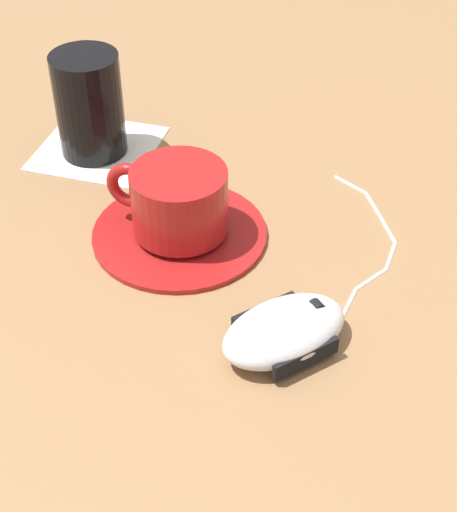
# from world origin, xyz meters

# --- Properties ---
(ground_plane) EXTENTS (3.00, 3.00, 0.00)m
(ground_plane) POSITION_xyz_m (0.00, 0.00, 0.00)
(ground_plane) COLOR olive
(saucer) EXTENTS (0.15, 0.15, 0.01)m
(saucer) POSITION_xyz_m (-0.00, 0.02, 0.00)
(saucer) COLOR maroon
(saucer) RESTS_ON ground
(coffee_cup) EXTENTS (0.08, 0.11, 0.06)m
(coffee_cup) POSITION_xyz_m (-0.00, 0.02, 0.04)
(coffee_cup) COLOR maroon
(coffee_cup) RESTS_ON saucer
(computer_mouse) EXTENTS (0.11, 0.10, 0.03)m
(computer_mouse) POSITION_xyz_m (0.09, 0.14, 0.02)
(computer_mouse) COLOR silver
(computer_mouse) RESTS_ON ground
(mouse_cable) EXTENTS (0.18, 0.08, 0.00)m
(mouse_cable) POSITION_xyz_m (-0.06, 0.17, 0.00)
(mouse_cable) COLOR white
(mouse_cable) RESTS_ON ground
(napkin_under_glass) EXTENTS (0.12, 0.12, 0.00)m
(napkin_under_glass) POSITION_xyz_m (-0.09, -0.12, 0.00)
(napkin_under_glass) COLOR silver
(napkin_under_glass) RESTS_ON ground
(drinking_glass) EXTENTS (0.06, 0.06, 0.10)m
(drinking_glass) POSITION_xyz_m (-0.09, -0.12, 0.05)
(drinking_glass) COLOR black
(drinking_glass) RESTS_ON napkin_under_glass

